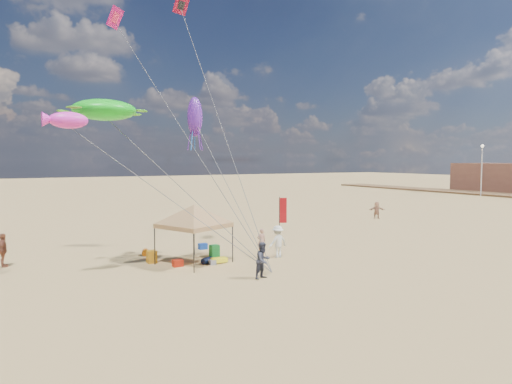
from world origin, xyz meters
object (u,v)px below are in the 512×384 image
lamp_north (482,162)px  cooler_red (178,263)px  chair_green (214,251)px  person_far_a (3,250)px  canopy_tent (194,207)px  person_near_b (263,260)px  beach_cart (219,260)px  person_far_c (377,210)px  chair_yellow (152,257)px  person_near_c (278,242)px  cooler_blue (203,246)px  person_near_a (261,241)px  feather_flag (282,214)px

lamp_north → cooler_red: bearing=-159.9°
chair_green → person_far_a: 11.50m
canopy_tent → person_near_b: canopy_tent is taller
beach_cart → person_far_c: person_far_c is taller
chair_yellow → person_near_c: (6.91, -2.34, 0.60)m
cooler_blue → chair_yellow: 4.59m
person_near_a → lamp_north: size_ratio=0.19×
canopy_tent → person_near_a: bearing=4.9°
lamp_north → chair_yellow: bearing=-161.5°
person_near_c → person_far_a: bearing=-27.5°
chair_yellow → person_near_a: bearing=-7.6°
feather_flag → chair_yellow: (-8.95, -0.32, -1.87)m
canopy_tent → person_near_c: canopy_tent is taller
chair_green → lamp_north: bearing=19.9°
chair_yellow → person_far_c: 26.17m
person_far_a → lamp_north: lamp_north is taller
chair_yellow → person_far_c: person_far_c is taller
cooler_blue → person_far_c: person_far_c is taller
cooler_blue → person_near_c: 5.41m
canopy_tent → person_near_a: (4.62, 0.40, -2.39)m
cooler_red → person_near_a: size_ratio=0.35×
cooler_red → canopy_tent: bearing=14.6°
person_near_b → person_far_c: bearing=16.5°
feather_flag → cooler_blue: bearing=159.2°
cooler_blue → person_near_b: bearing=-92.3°
cooler_blue → person_near_c: size_ratio=0.28×
person_near_a → person_far_a: bearing=-11.4°
beach_cart → person_near_c: (3.70, -0.34, 0.75)m
chair_green → beach_cart: bearing=-107.4°
feather_flag → person_far_c: size_ratio=1.96×
chair_yellow → cooler_red: bearing=-58.3°
lamp_north → beach_cart: bearing=-158.8°
cooler_blue → person_near_a: 4.07m
person_near_b → person_far_a: (-10.96, 9.05, 0.02)m
cooler_blue → beach_cart: size_ratio=0.60×
feather_flag → person_near_c: (-2.04, -2.66, -1.27)m
chair_green → chair_yellow: size_ratio=1.00×
canopy_tent → chair_yellow: canopy_tent is taller
person_far_a → canopy_tent: bearing=-109.5°
person_far_a → beach_cart: bearing=-110.3°
cooler_red → beach_cart: size_ratio=0.60×
canopy_tent → cooler_blue: bearing=59.9°
chair_green → person_far_a: size_ratio=0.38×
beach_cart → person_near_b: bearing=-82.9°
cooler_red → chair_yellow: chair_yellow is taller
beach_cart → person_far_c: 23.88m
feather_flag → cooler_blue: 5.63m
feather_flag → chair_green: feather_flag is taller
cooler_red → chair_yellow: (-0.97, 1.56, 0.16)m
person_far_c → cooler_blue: bearing=-135.1°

